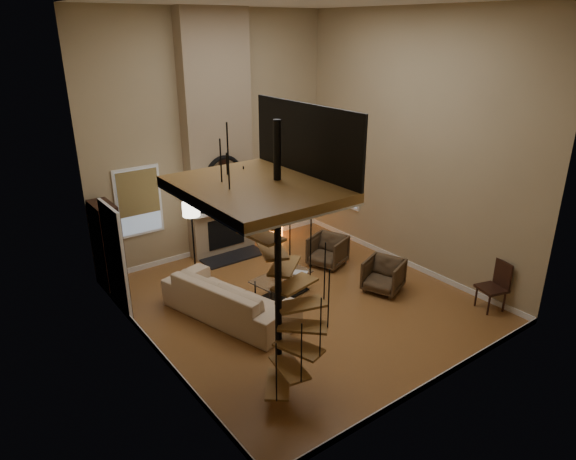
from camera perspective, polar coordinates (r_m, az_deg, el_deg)
ground at (r=10.32m, az=1.33°, el=-7.93°), size 6.00×6.50×0.01m
back_wall at (r=11.94m, az=-8.29°, el=10.14°), size 6.00×0.02×5.50m
front_wall at (r=7.11m, az=17.76°, el=1.36°), size 6.00×0.02×5.50m
left_wall at (r=7.87m, az=-16.08°, el=3.46°), size 0.02×6.50×5.50m
right_wall at (r=11.32m, az=13.71°, el=9.12°), size 0.02×6.50×5.50m
ceiling at (r=8.98m, az=1.66°, el=24.23°), size 6.00×6.50×0.01m
baseboard_back at (r=12.74m, az=-7.62°, el=-1.80°), size 6.00×0.02×0.12m
baseboard_front at (r=8.40m, az=15.55°, el=-16.09°), size 6.00×0.02×0.12m
baseboard_left at (r=9.04m, az=-14.23°, el=-12.92°), size 0.02×6.50×0.12m
baseboard_right at (r=12.16m, az=12.57°, el=-3.33°), size 0.02×6.50×0.12m
chimney_breast at (r=11.77m, az=-7.84°, el=10.00°), size 1.60×0.38×5.50m
hearth at (r=12.22m, az=-6.07°, el=-2.99°), size 1.50×0.60×0.04m
firebox at (r=12.24m, az=-6.86°, el=-0.27°), size 0.95×0.02×0.72m
mantel at (r=11.96m, az=-6.80°, el=2.28°), size 1.70×0.18×0.06m
mirror_frame at (r=11.77m, az=-7.12°, el=6.03°), size 0.94×0.10×0.94m
mirror_disc at (r=11.78m, az=-7.14°, el=6.04°), size 0.80×0.01×0.80m
vase_left at (r=11.70m, az=-9.26°, el=2.50°), size 0.24×0.24×0.25m
vase_right at (r=12.24m, az=-4.49°, el=3.49°), size 0.20×0.20×0.21m
window_back at (r=11.45m, az=-16.28°, el=3.14°), size 1.02×0.06×1.52m
window_right at (r=12.90m, az=6.44°, el=5.97°), size 0.06×1.02×1.52m
entry_door at (r=10.08m, az=-18.58°, el=-3.18°), size 0.10×1.05×2.16m
loft at (r=6.58m, az=-2.94°, el=5.23°), size 1.70×2.20×1.09m
spiral_stair at (r=7.27m, az=-1.03°, el=-5.43°), size 1.47×1.47×4.06m
hutch at (r=11.02m, az=-19.45°, el=-1.71°), size 0.38×0.82×1.83m
sofa at (r=9.71m, az=-6.66°, el=-7.43°), size 1.74×2.84×0.77m
armchair_near at (r=11.74m, az=4.59°, el=-2.20°), size 0.99×0.97×0.70m
armchair_far at (r=10.77m, az=10.71°, el=-4.83°), size 0.96×0.95×0.68m
coffee_table at (r=10.37m, az=-0.73°, el=-5.96°), size 1.34×0.83×0.46m
bowl at (r=10.31m, az=-0.89°, el=-4.81°), size 0.37×0.37×0.09m
book at (r=10.37m, az=1.33°, el=-4.86°), size 0.35×0.36×0.03m
floor_lamp at (r=10.93m, az=-10.69°, el=1.62°), size 0.37×0.37×1.70m
accent_lamp at (r=13.31m, az=-0.94°, el=0.34°), size 0.15×0.15×0.55m
side_chair at (r=10.61m, az=22.13°, el=-5.57°), size 0.59×0.59×0.99m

